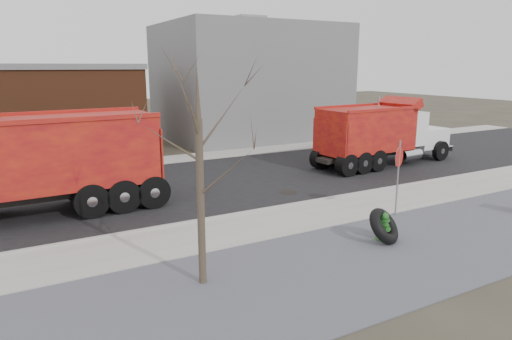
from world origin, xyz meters
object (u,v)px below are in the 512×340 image
truck_tire (384,226)px  stop_sign (399,165)px  fire_hydrant (384,227)px  dump_truck_red_a (381,132)px  dump_truck_red_b (37,160)px

truck_tire → stop_sign: stop_sign is taller
fire_hydrant → stop_sign: size_ratio=0.33×
stop_sign → dump_truck_red_a: size_ratio=0.31×
dump_truck_red_a → dump_truck_red_b: size_ratio=0.92×
fire_hydrant → dump_truck_red_b: dump_truck_red_b is taller
dump_truck_red_a → dump_truck_red_b: 16.36m
stop_sign → dump_truck_red_a: 8.51m
dump_truck_red_b → truck_tire: bearing=137.0°
fire_hydrant → truck_tire: bearing=-124.8°
fire_hydrant → dump_truck_red_a: size_ratio=0.10×
fire_hydrant → stop_sign: (2.06, 1.54, 1.42)m
dump_truck_red_b → dump_truck_red_a: bearing=-179.8°
fire_hydrant → stop_sign: stop_sign is taller
dump_truck_red_a → stop_sign: bearing=-133.8°
stop_sign → dump_truck_red_a: dump_truck_red_a is taller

